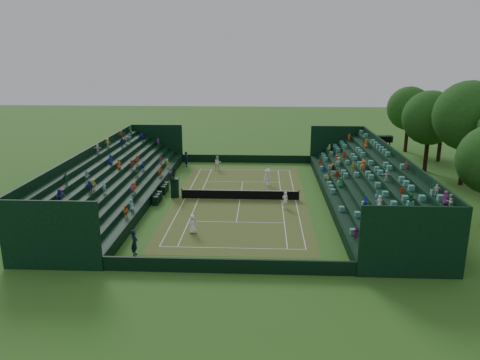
{
  "coord_description": "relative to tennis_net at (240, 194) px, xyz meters",
  "views": [
    {
      "loc": [
        2.16,
        -44.02,
        14.22
      ],
      "look_at": [
        0.0,
        0.0,
        2.0
      ],
      "focal_mm": 35.0,
      "sensor_mm": 36.0,
      "label": 1
    }
  ],
  "objects": [
    {
      "name": "perimeter_wall_west",
      "position": [
        -8.48,
        0.0,
        -0.03
      ],
      "size": [
        0.2,
        31.77,
        1.0
      ],
      "primitive_type": "cube",
      "color": "black",
      "rests_on": "ground"
    },
    {
      "name": "perimeter_wall_south",
      "position": [
        0.0,
        -15.88,
        -0.03
      ],
      "size": [
        17.17,
        0.2,
        1.0
      ],
      "primitive_type": "cube",
      "color": "black",
      "rests_on": "ground"
    },
    {
      "name": "ground",
      "position": [
        0.0,
        0.0,
        -0.53
      ],
      "size": [
        160.0,
        160.0,
        0.0
      ],
      "primitive_type": "plane",
      "color": "#336A21",
      "rests_on": "ground"
    },
    {
      "name": "umpire_chair",
      "position": [
        -6.58,
        0.45,
        0.72
      ],
      "size": [
        0.93,
        0.93,
        2.91
      ],
      "color": "black",
      "rests_on": "ground"
    },
    {
      "name": "line_judge_south",
      "position": [
        -6.89,
        -13.48,
        0.45
      ],
      "size": [
        0.5,
        0.73,
        1.95
      ],
      "primitive_type": "imported",
      "rotation": [
        0.0,
        0.0,
        1.62
      ],
      "color": "black",
      "rests_on": "ground"
    },
    {
      "name": "player_near_west",
      "position": [
        -3.36,
        -9.06,
        0.27
      ],
      "size": [
        0.9,
        0.73,
        1.59
      ],
      "primitive_type": "imported",
      "rotation": [
        0.0,
        0.0,
        3.48
      ],
      "color": "white",
      "rests_on": "ground"
    },
    {
      "name": "tree_row",
      "position": [
        23.65,
        8.84,
        6.1
      ],
      "size": [
        11.45,
        36.31,
        11.29
      ],
      "color": "black",
      "rests_on": "ground"
    },
    {
      "name": "court_surface",
      "position": [
        0.0,
        0.0,
        -0.52
      ],
      "size": [
        12.97,
        26.77,
        0.01
      ],
      "primitive_type": "cube",
      "color": "#396B23",
      "rests_on": "ground"
    },
    {
      "name": "player_near_east",
      "position": [
        4.33,
        -2.38,
        0.27
      ],
      "size": [
        0.68,
        0.55,
        1.6
      ],
      "primitive_type": "imported",
      "rotation": [
        0.0,
        0.0,
        3.47
      ],
      "color": "white",
      "rests_on": "ground"
    },
    {
      "name": "player_far_east",
      "position": [
        2.8,
        5.19,
        0.41
      ],
      "size": [
        1.35,
        1.34,
        1.87
      ],
      "primitive_type": "imported",
      "rotation": [
        0.0,
        0.0,
        0.78
      ],
      "color": "white",
      "rests_on": "ground"
    },
    {
      "name": "perimeter_wall_east",
      "position": [
        8.48,
        0.0,
        -0.03
      ],
      "size": [
        0.2,
        31.77,
        1.0
      ],
      "primitive_type": "cube",
      "color": "black",
      "rests_on": "ground"
    },
    {
      "name": "line_judge_north",
      "position": [
        -7.44,
        13.26,
        0.44
      ],
      "size": [
        0.63,
        0.8,
        1.93
      ],
      "primitive_type": "imported",
      "rotation": [
        0.0,
        0.0,
        1.83
      ],
      "color": "black",
      "rests_on": "ground"
    },
    {
      "name": "scoreboard_tower",
      "position": [
        17.75,
        16.0,
        2.62
      ],
      "size": [
        2.0,
        1.0,
        3.7
      ],
      "color": "black",
      "rests_on": "ground"
    },
    {
      "name": "player_far_west",
      "position": [
        -3.33,
        11.76,
        0.36
      ],
      "size": [
        1.04,
        0.93,
        1.78
      ],
      "primitive_type": "imported",
      "rotation": [
        0.0,
        0.0,
        0.35
      ],
      "color": "white",
      "rests_on": "ground"
    },
    {
      "name": "tennis_net",
      "position": [
        0.0,
        0.0,
        0.0
      ],
      "size": [
        11.67,
        0.1,
        1.06
      ],
      "color": "black",
      "rests_on": "ground"
    },
    {
      "name": "perimeter_wall_north",
      "position": [
        0.0,
        15.88,
        -0.03
      ],
      "size": [
        17.17,
        0.2,
        1.0
      ],
      "primitive_type": "cube",
      "color": "black",
      "rests_on": "ground"
    },
    {
      "name": "south_grandstand",
      "position": [
        -12.66,
        0.0,
        1.02
      ],
      "size": [
        6.6,
        32.0,
        4.9
      ],
      "color": "black",
      "rests_on": "ground"
    },
    {
      "name": "courtside_chairs",
      "position": [
        -7.98,
        0.37,
        -0.06
      ],
      "size": [
        0.57,
        5.54,
        1.24
      ],
      "color": "black",
      "rests_on": "ground"
    },
    {
      "name": "north_grandstand",
      "position": [
        12.66,
        0.0,
        1.02
      ],
      "size": [
        6.6,
        32.0,
        4.9
      ],
      "color": "black",
      "rests_on": "ground"
    }
  ]
}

